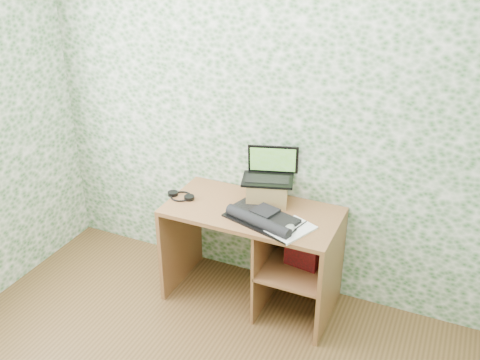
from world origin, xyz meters
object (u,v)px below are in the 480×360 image
at_px(laptop, 270,172).
at_px(keyboard, 262,218).
at_px(notepad, 291,230).
at_px(riser, 267,191).
at_px(desk, 264,243).

height_order(laptop, keyboard, laptop).
xyz_separation_m(keyboard, notepad, (0.21, -0.03, -0.02)).
height_order(riser, laptop, laptop).
distance_m(laptop, keyboard, 0.36).
relative_size(keyboard, notepad, 1.85).
bearing_deg(keyboard, riser, 120.87).
bearing_deg(keyboard, laptop, 119.18).
relative_size(riser, keyboard, 0.51).
bearing_deg(notepad, desk, 168.53).
bearing_deg(notepad, laptop, 153.70).
bearing_deg(riser, laptop, 90.00).
bearing_deg(laptop, keyboard, -94.76).
xyz_separation_m(laptop, notepad, (0.28, -0.33, -0.21)).
bearing_deg(riser, keyboard, -76.01).
distance_m(desk, riser, 0.37).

